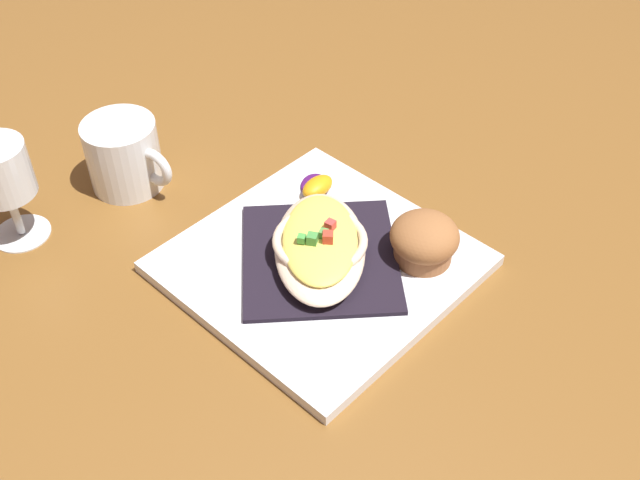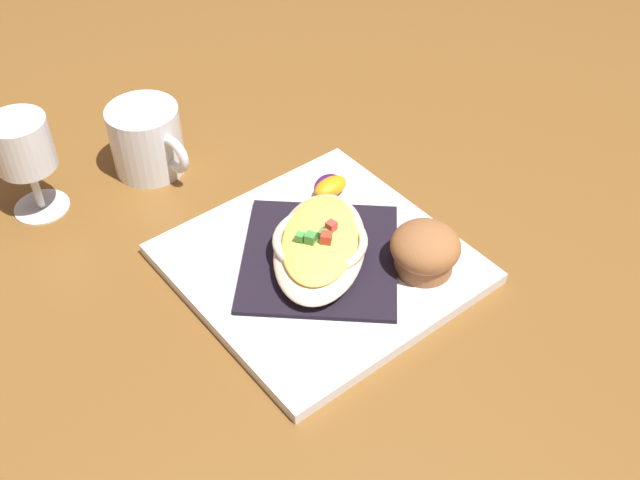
% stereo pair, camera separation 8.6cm
% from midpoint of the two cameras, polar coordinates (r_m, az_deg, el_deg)
% --- Properties ---
extents(ground_plane, '(2.60, 2.60, 0.00)m').
position_cam_midpoint_polar(ground_plane, '(0.89, -2.76, -2.20)').
color(ground_plane, brown).
extents(square_plate, '(0.35, 0.35, 0.01)m').
position_cam_midpoint_polar(square_plate, '(0.89, -2.78, -1.88)').
color(square_plate, white).
rests_on(square_plate, ground_plane).
extents(folded_napkin, '(0.24, 0.24, 0.01)m').
position_cam_midpoint_polar(folded_napkin, '(0.88, -2.80, -1.41)').
color(folded_napkin, black).
rests_on(folded_napkin, square_plate).
extents(gratin_dish, '(0.18, 0.21, 0.05)m').
position_cam_midpoint_polar(gratin_dish, '(0.86, -2.85, -0.41)').
color(gratin_dish, beige).
rests_on(gratin_dish, folded_napkin).
extents(muffin, '(0.08, 0.08, 0.06)m').
position_cam_midpoint_polar(muffin, '(0.87, 4.86, -0.11)').
color(muffin, '#985E36').
rests_on(muffin, square_plate).
extents(orange_garnish, '(0.06, 0.06, 0.02)m').
position_cam_midpoint_polar(orange_garnish, '(0.96, -2.79, 3.83)').
color(orange_garnish, '#47135A').
rests_on(orange_garnish, square_plate).
extents(coffee_mug, '(0.09, 0.12, 0.09)m').
position_cam_midpoint_polar(coffee_mug, '(1.02, -16.49, 5.69)').
color(coffee_mug, white).
rests_on(coffee_mug, ground_plane).
extents(stemmed_glass, '(0.07, 0.07, 0.13)m').
position_cam_midpoint_polar(stemmed_glass, '(0.96, -24.73, 4.17)').
color(stemmed_glass, white).
rests_on(stemmed_glass, ground_plane).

